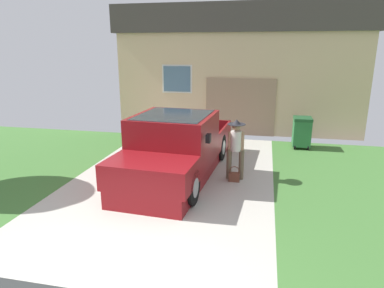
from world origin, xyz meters
name	(u,v)px	position (x,y,z in m)	size (l,w,h in m)	color
pickup_truck	(175,150)	(0.01, 4.63, 0.77)	(2.29, 5.44, 1.72)	maroon
person_with_hat	(236,145)	(1.59, 4.84, 0.94)	(0.47, 0.47, 1.61)	brown
handbag	(234,176)	(1.60, 4.64, 0.14)	(0.28, 0.14, 0.42)	brown
house_with_garage	(242,66)	(1.13, 12.64, 2.54)	(10.11, 6.08, 5.02)	#D7B88D
wheeled_trash_bin	(302,131)	(3.57, 8.28, 0.58)	(0.60, 0.72, 1.07)	#286B38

